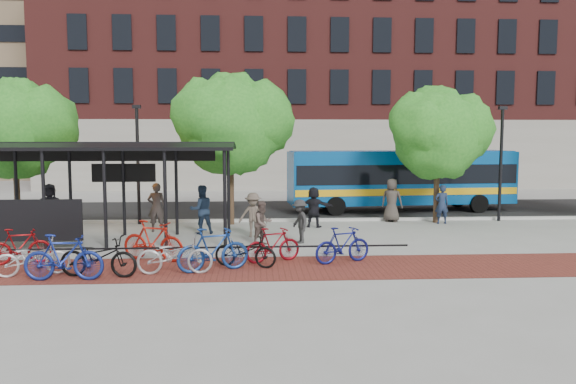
{
  "coord_description": "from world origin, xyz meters",
  "views": [
    {
      "loc": [
        -1.97,
        -20.84,
        3.76
      ],
      "look_at": [
        -0.67,
        1.17,
        1.6
      ],
      "focal_mm": 35.0,
      "sensor_mm": 36.0,
      "label": 1
    }
  ],
  "objects": [
    {
      "name": "bus_shelter",
      "position": [
        -8.13,
        -0.48,
        3.0
      ],
      "size": [
        10.6,
        3.07,
        3.6
      ],
      "color": "black",
      "rests_on": "ground"
    },
    {
      "name": "asphalt_street",
      "position": [
        0.0,
        8.0,
        0.01
      ],
      "size": [
        160.0,
        8.0,
        0.01
      ],
      "primitive_type": "cube",
      "color": "black",
      "rests_on": "ground"
    },
    {
      "name": "bus",
      "position": [
        5.44,
        7.23,
        1.76
      ],
      "size": [
        11.55,
        3.42,
        3.07
      ],
      "rotation": [
        0.0,
        0.0,
        0.08
      ],
      "color": "#084D95",
      "rests_on": "ground"
    },
    {
      "name": "bike_4",
      "position": [
        -6.19,
        -5.76,
        0.56
      ],
      "size": [
        2.22,
        1.06,
        1.12
      ],
      "primitive_type": "imported",
      "rotation": [
        0.0,
        0.0,
        1.42
      ],
      "color": "black",
      "rests_on": "ground"
    },
    {
      "name": "bike_9",
      "position": [
        -1.44,
        -4.21,
        0.53
      ],
      "size": [
        1.82,
        1.14,
        1.06
      ],
      "primitive_type": "imported",
      "rotation": [
        0.0,
        0.0,
        1.96
      ],
      "color": "maroon",
      "rests_on": "ground"
    },
    {
      "name": "building_brick",
      "position": [
        10.0,
        26.0,
        10.0
      ],
      "size": [
        55.0,
        14.0,
        20.0
      ],
      "primitive_type": "cube",
      "color": "maroon",
      "rests_on": "ground"
    },
    {
      "name": "lamp_post_left",
      "position": [
        -7.0,
        3.6,
        2.75
      ],
      "size": [
        0.35,
        0.2,
        5.12
      ],
      "color": "black",
      "rests_on": "ground"
    },
    {
      "name": "pedestrian_8",
      "position": [
        -1.71,
        -1.5,
        0.78
      ],
      "size": [
        0.96,
        0.93,
        1.56
      ],
      "primitive_type": "imported",
      "rotation": [
        0.0,
        0.0,
        0.67
      ],
      "color": "brown",
      "rests_on": "ground"
    },
    {
      "name": "tree_c",
      "position": [
        6.09,
        3.35,
        4.05
      ],
      "size": [
        4.66,
        3.8,
        5.92
      ],
      "color": "#382619",
      "rests_on": "ground"
    },
    {
      "name": "bike_8",
      "position": [
        -2.27,
        -4.81,
        0.49
      ],
      "size": [
        1.97,
        1.21,
        0.98
      ],
      "primitive_type": "imported",
      "rotation": [
        0.0,
        0.0,
        1.25
      ],
      "color": "black",
      "rests_on": "ground"
    },
    {
      "name": "building_tower",
      "position": [
        -16.0,
        40.0,
        15.0
      ],
      "size": [
        22.0,
        22.0,
        30.0
      ],
      "primitive_type": "cube",
      "color": "#7A664C",
      "rests_on": "ground"
    },
    {
      "name": "brick_strip",
      "position": [
        -2.0,
        -5.0,
        0.0
      ],
      "size": [
        24.0,
        3.0,
        0.01
      ],
      "primitive_type": "cube",
      "color": "maroon",
      "rests_on": "ground"
    },
    {
      "name": "ground",
      "position": [
        0.0,
        0.0,
        0.0
      ],
      "size": [
        160.0,
        160.0,
        0.0
      ],
      "primitive_type": "plane",
      "color": "#9E9E99",
      "rests_on": "ground"
    },
    {
      "name": "bike_3",
      "position": [
        -6.99,
        -6.11,
        0.62
      ],
      "size": [
        2.08,
        0.61,
        1.25
      ],
      "primitive_type": "imported",
      "rotation": [
        0.0,
        0.0,
        1.56
      ],
      "color": "navy",
      "rests_on": "ground"
    },
    {
      "name": "lamp_post_right",
      "position": [
        9.0,
        3.6,
        2.75
      ],
      "size": [
        0.35,
        0.2,
        5.12
      ],
      "color": "black",
      "rests_on": "ground"
    },
    {
      "name": "bike_1",
      "position": [
        -8.95,
        -4.04,
        0.54
      ],
      "size": [
        1.87,
        0.99,
        1.08
      ],
      "primitive_type": "imported",
      "rotation": [
        0.0,
        0.0,
        1.86
      ],
      "color": "maroon",
      "rests_on": "ground"
    },
    {
      "name": "pedestrian_9",
      "position": [
        -0.39,
        -1.18,
        0.78
      ],
      "size": [
        0.85,
        1.13,
        1.56
      ],
      "primitive_type": "imported",
      "rotation": [
        0.0,
        0.0,
        5.01
      ],
      "color": "#292929",
      "rests_on": "ground"
    },
    {
      "name": "pedestrian_5",
      "position": [
        0.47,
        2.3,
        0.85
      ],
      "size": [
        1.65,
        0.95,
        1.7
      ],
      "primitive_type": "imported",
      "rotation": [
        0.0,
        0.0,
        2.84
      ],
      "color": "black",
      "rests_on": "ground"
    },
    {
      "name": "pedestrian_1",
      "position": [
        -5.89,
        1.52,
        0.98
      ],
      "size": [
        0.73,
        0.49,
        1.97
      ],
      "primitive_type": "imported",
      "rotation": [
        0.0,
        0.0,
        3.17
      ],
      "color": "#3B322F",
      "rests_on": "ground"
    },
    {
      "name": "tree_b",
      "position": [
        -2.9,
        3.35,
        4.46
      ],
      "size": [
        5.15,
        4.2,
        6.47
      ],
      "color": "#382619",
      "rests_on": "ground"
    },
    {
      "name": "bike_7",
      "position": [
        -3.16,
        -5.29,
        0.62
      ],
      "size": [
        2.15,
        1.27,
        1.25
      ],
      "primitive_type": "imported",
      "rotation": [
        0.0,
        0.0,
        1.93
      ],
      "color": "navy",
      "rests_on": "ground"
    },
    {
      "name": "curb",
      "position": [
        0.0,
        4.0,
        0.06
      ],
      "size": [
        160.0,
        0.25,
        0.12
      ],
      "primitive_type": "cube",
      "color": "#B7B7B2",
      "rests_on": "ground"
    },
    {
      "name": "pedestrian_7",
      "position": [
        6.13,
        2.94,
        0.85
      ],
      "size": [
        0.63,
        0.42,
        1.7
      ],
      "primitive_type": "imported",
      "rotation": [
        0.0,
        0.0,
        3.16
      ],
      "color": "#1C2842",
      "rests_on": "ground"
    },
    {
      "name": "pedestrian_2",
      "position": [
        -4.07,
        0.96,
        0.95
      ],
      "size": [
        1.12,
        1.0,
        1.9
      ],
      "primitive_type": "imported",
      "rotation": [
        0.0,
        0.0,
        3.51
      ],
      "color": "#1B2A3F",
      "rests_on": "ground"
    },
    {
      "name": "bike_11",
      "position": [
        0.63,
        -4.46,
        0.55
      ],
      "size": [
        1.89,
        1.15,
        1.1
      ],
      "primitive_type": "imported",
      "rotation": [
        0.0,
        0.0,
        1.95
      ],
      "color": "navy",
      "rests_on": "ground"
    },
    {
      "name": "pedestrian_3",
      "position": [
        -2.05,
        0.13,
        0.84
      ],
      "size": [
        1.15,
        0.74,
        1.68
      ],
      "primitive_type": "imported",
      "rotation": [
        0.0,
        0.0,
        -0.11
      ],
      "color": "brown",
      "rests_on": "ground"
    },
    {
      "name": "pedestrian_6",
      "position": [
        4.1,
        3.63,
        0.97
      ],
      "size": [
        1.12,
        0.98,
        1.93
      ],
      "primitive_type": "imported",
      "rotation": [
        0.0,
        0.0,
        2.66
      ],
      "color": "#3E3732",
      "rests_on": "ground"
    },
    {
      "name": "pedestrian_0",
      "position": [
        -9.96,
        1.33,
        0.98
      ],
      "size": [
        1.09,
        0.85,
        1.96
      ],
      "primitive_type": "imported",
      "rotation": [
        0.0,
        0.0,
        0.27
      ],
      "color": "black",
      "rests_on": "ground"
    },
    {
      "name": "bike_6",
      "position": [
        -4.18,
        -5.54,
        0.54
      ],
      "size": [
        2.1,
        0.79,
        1.09
      ],
      "primitive_type": "imported",
      "rotation": [
        0.0,
        0.0,
        1.61
      ],
      "color": "#9B9B9D",
      "rests_on": "ground"
    },
    {
      "name": "tree_a",
      "position": [
        -11.91,
        3.35,
        4.24
      ],
      "size": [
        4.9,
        4.0,
        6.18
      ],
      "color": "#382619",
      "rests_on": "ground"
    },
    {
      "name": "bike_5",
      "position": [
        -5.08,
        -3.81,
        0.62
      ],
      "size": [
        2.14,
        1.32,
        1.24
      ],
      "primitive_type": "imported",
      "rotation": [
        0.0,
        0.0,
        1.18
      ],
      "color": "#9B170E",
      "rests_on": "ground"
    },
    {
      "name": "bike_rack_rail",
      "position": [
        -3.3,
        -4.1,
        0.0
      ],
      "size": [
        12.0,
        0.05,
        0.95
      ],
      "primitive_type": "cube",
      "color": "black",
      "rests_on": "ground"
    },
    {
      "name": "bike_2",
      "position": [
        -8.02,
        -5.5,
        0.51
      ],
      "size": [
        2.05,
        1.2,
        1.02
      ],
      "primitive_type": "imported",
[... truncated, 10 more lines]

